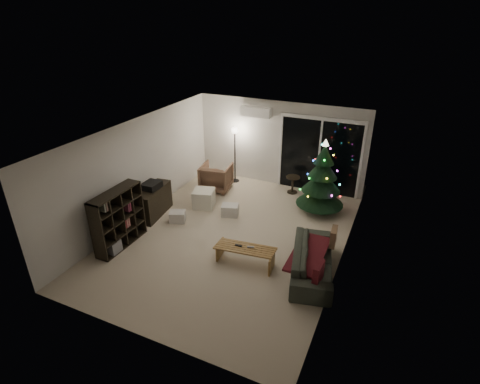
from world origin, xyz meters
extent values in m
plane|color=beige|center=(0.00, 0.00, 0.00)|extent=(6.50, 6.50, 0.00)
plane|color=white|center=(0.00, 0.00, 2.50)|extent=(6.50, 6.50, 0.00)
cube|color=silver|center=(0.00, 3.25, 1.25)|extent=(5.00, 0.02, 2.50)
cube|color=silver|center=(0.00, -3.25, 1.25)|extent=(5.00, 0.02, 2.50)
cube|color=silver|center=(-2.50, 0.00, 1.25)|extent=(0.02, 6.50, 2.50)
cube|color=silver|center=(2.50, 0.00, 1.25)|extent=(0.02, 6.50, 2.50)
cube|color=black|center=(1.20, 3.23, 1.05)|extent=(2.20, 0.02, 2.10)
cube|color=white|center=(-0.70, 3.13, 2.15)|extent=(0.90, 0.22, 0.28)
cube|color=#3F3833|center=(1.20, 3.75, -0.05)|extent=(2.60, 1.00, 0.10)
cube|color=white|center=(1.20, 4.15, 0.50)|extent=(2.20, 0.06, 1.00)
cube|color=black|center=(-2.25, 0.13, 0.37)|extent=(0.60, 1.24, 0.75)
cube|color=black|center=(-2.25, 0.13, 0.83)|extent=(0.38, 0.45, 0.16)
imported|color=brown|center=(-1.50, 2.13, 0.39)|extent=(0.95, 0.97, 0.77)
cube|color=beige|center=(-1.30, 1.05, 0.24)|extent=(0.66, 0.66, 0.48)
cube|color=silver|center=(-1.51, 0.08, 0.14)|extent=(0.47, 0.42, 0.27)
cube|color=silver|center=(-0.46, 0.90, 0.15)|extent=(0.50, 0.43, 0.30)
cylinder|color=black|center=(0.60, 2.85, 0.25)|extent=(0.44, 0.44, 0.49)
cylinder|color=black|center=(-1.25, 2.88, 0.82)|extent=(0.26, 0.26, 1.64)
imported|color=#3B4335|center=(2.05, -0.49, 0.29)|extent=(1.20, 2.10, 0.58)
cube|color=#561218|center=(1.95, -0.49, 0.42)|extent=(0.62, 1.43, 0.05)
cube|color=brown|center=(2.30, 0.16, 0.52)|extent=(0.15, 0.39, 0.38)
cube|color=#561218|center=(2.30, -1.14, 0.52)|extent=(0.14, 0.39, 0.38)
cube|color=black|center=(0.56, -0.78, 0.40)|extent=(0.15, 0.05, 0.02)
cube|color=slate|center=(0.81, -0.73, 0.40)|extent=(0.15, 0.09, 0.02)
cone|color=#173B1F|center=(1.56, 2.07, 0.98)|extent=(1.34, 1.34, 1.97)
camera|label=1|loc=(3.25, -6.61, 4.79)|focal=28.00mm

